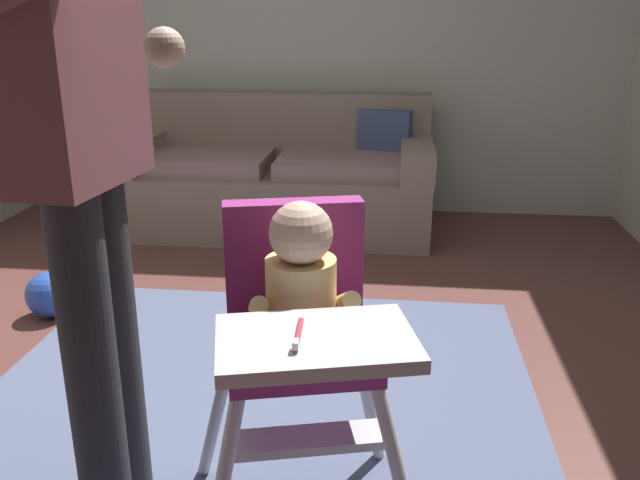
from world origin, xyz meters
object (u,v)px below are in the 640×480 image
object	(u,v)px
adult_standing	(82,162)
toy_ball	(49,294)
couch	(279,178)
high_chair	(301,315)

from	to	relation	value
adult_standing	toy_ball	xyz separation A→B (m)	(-0.83, 1.18, -0.90)
couch	high_chair	world-z (taller)	high_chair
high_chair	toy_ball	size ratio (longest dim) A/B	4.41
high_chair	toy_ball	xyz separation A→B (m)	(-1.37, 1.23, -0.54)
toy_ball	couch	bearing A→B (deg)	61.15
couch	adult_standing	bearing A→B (deg)	-0.06
couch	toy_ball	size ratio (longest dim) A/B	9.26
couch	toy_ball	xyz separation A→B (m)	(-0.83, -1.51, -0.22)
couch	adult_standing	xyz separation A→B (m)	(-0.00, -2.69, 0.68)
high_chair	adult_standing	world-z (taller)	adult_standing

